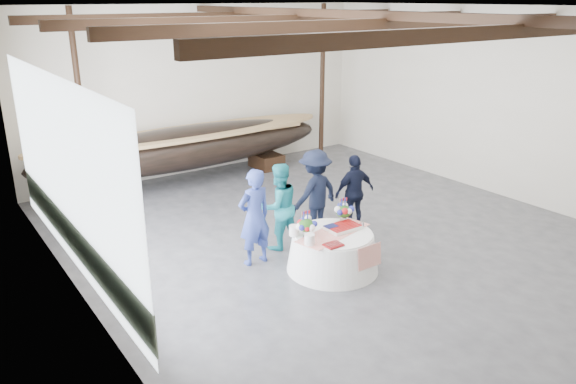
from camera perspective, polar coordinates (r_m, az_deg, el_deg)
floor at (r=11.56m, az=5.33°, el=-4.71°), size 10.00×12.00×0.01m
wall_back at (r=15.80m, az=-8.77°, el=10.19°), size 10.00×0.02×4.50m
wall_left at (r=8.58m, az=-20.68°, el=1.53°), size 0.02×12.00×4.50m
wall_right at (r=14.55m, az=21.03°, el=8.38°), size 0.02×12.00×4.50m
ceiling at (r=10.57m, az=6.11°, el=18.19°), size 10.00×12.00×0.01m
pavilion_structure at (r=11.26m, az=3.04°, el=15.79°), size 9.80×11.76×4.50m
open_bay at (r=9.64m, az=-21.66°, el=0.65°), size 0.03×7.00×3.20m
longboat_display at (r=14.87m, az=-10.13°, el=4.50°), size 8.09×1.62×1.52m
banquet_table at (r=10.15m, az=4.56°, el=-6.02°), size 1.65×1.65×0.71m
tabletop_items at (r=10.04m, az=3.94°, el=-3.14°), size 1.61×0.99×0.40m
guest_woman_blue at (r=10.16m, az=-3.43°, el=-2.56°), size 0.68×0.46×1.82m
guest_woman_teal at (r=10.80m, az=-0.95°, el=-1.48°), size 0.85×0.67×1.71m
guest_man_left at (r=11.41m, az=2.76°, el=-0.10°), size 1.25×0.82×1.80m
guest_man_right at (r=11.82m, az=6.77°, el=-0.00°), size 0.98×0.48×1.61m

